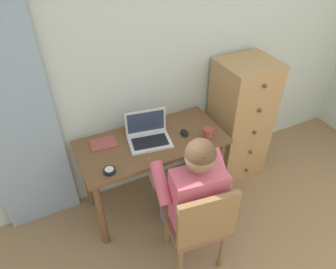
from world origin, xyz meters
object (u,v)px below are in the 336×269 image
object	(u,v)px
chair	(199,224)
laptop	(148,135)
desk_clock	(109,171)
computer_mouse	(184,133)
notebook_pad	(103,143)
coffee_mug	(208,133)
person_seated	(191,188)
dresser	(240,120)
desk	(152,151)

from	to	relation	value
chair	laptop	distance (m)	0.81
desk_clock	computer_mouse	bearing A→B (deg)	12.36
notebook_pad	computer_mouse	bearing A→B (deg)	-9.34
laptop	coffee_mug	world-z (taller)	laptop
chair	desk_clock	xyz separation A→B (m)	(-0.46, 0.53, 0.26)
person_seated	notebook_pad	world-z (taller)	person_seated
laptop	person_seated	bearing A→B (deg)	-81.83
desk_clock	coffee_mug	size ratio (longest dim) A/B	0.75
dresser	chair	size ratio (longest dim) A/B	1.37
desk	computer_mouse	bearing A→B (deg)	-8.79
desk	person_seated	size ratio (longest dim) A/B	1.01
desk	desk_clock	world-z (taller)	desk_clock
notebook_pad	laptop	bearing A→B (deg)	-11.39
chair	computer_mouse	bearing A→B (deg)	70.48
computer_mouse	coffee_mug	world-z (taller)	coffee_mug
coffee_mug	chair	bearing A→B (deg)	-125.30
desk	notebook_pad	bearing A→B (deg)	160.17
computer_mouse	coffee_mug	xyz separation A→B (m)	(0.15, -0.13, 0.03)
laptop	coffee_mug	size ratio (longest dim) A/B	3.14
person_seated	coffee_mug	distance (m)	0.54
laptop	chair	bearing A→B (deg)	-85.50
person_seated	laptop	xyz separation A→B (m)	(-0.08, 0.57, 0.12)
laptop	notebook_pad	world-z (taller)	laptop
dresser	notebook_pad	xyz separation A→B (m)	(-1.34, 0.06, 0.14)
desk	coffee_mug	size ratio (longest dim) A/B	10.14
desk_clock	chair	bearing A→B (deg)	-48.57
notebook_pad	dresser	bearing A→B (deg)	3.48
person_seated	desk_clock	world-z (taller)	person_seated
desk	laptop	bearing A→B (deg)	126.72
computer_mouse	desk_clock	xyz separation A→B (m)	(-0.71, -0.15, -0.00)
chair	notebook_pad	bearing A→B (deg)	115.64
computer_mouse	desk_clock	world-z (taller)	computer_mouse
desk	person_seated	bearing A→B (deg)	-83.34
desk	notebook_pad	distance (m)	0.41
desk	desk_clock	bearing A→B (deg)	-154.92
dresser	desk_clock	xyz separation A→B (m)	(-1.40, -0.28, 0.15)
dresser	laptop	distance (m)	1.01
person_seated	computer_mouse	distance (m)	0.55
dresser	laptop	bearing A→B (deg)	-176.88
laptop	desk_clock	distance (m)	0.46
laptop	computer_mouse	xyz separation A→B (m)	(0.30, -0.07, -0.04)
computer_mouse	laptop	bearing A→B (deg)	177.22
laptop	computer_mouse	world-z (taller)	laptop
chair	computer_mouse	xyz separation A→B (m)	(0.24, 0.68, 0.26)
chair	person_seated	bearing A→B (deg)	82.90
chair	coffee_mug	xyz separation A→B (m)	(0.39, 0.56, 0.30)
person_seated	dresser	bearing A→B (deg)	34.38
computer_mouse	notebook_pad	bearing A→B (deg)	174.75
person_seated	computer_mouse	size ratio (longest dim) A/B	12.03
desk_clock	coffee_mug	world-z (taller)	coffee_mug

